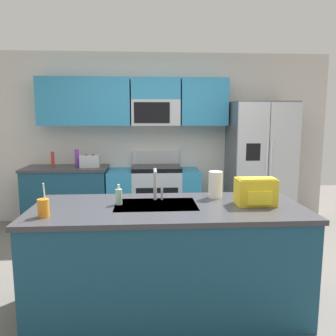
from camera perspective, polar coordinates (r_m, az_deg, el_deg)
name	(u,v)px	position (r m, az deg, el deg)	size (l,w,h in m)	color
ground_plane	(175,279)	(3.58, 1.19, -18.34)	(9.00, 9.00, 0.00)	#66605B
kitchen_wall_unit	(155,127)	(5.27, -2.29, 6.95)	(5.20, 0.43, 2.60)	beige
back_counter	(67,197)	(5.25, -16.70, -4.67)	(1.21, 0.63, 0.90)	navy
range_oven	(154,196)	(5.12, -2.40, -4.73)	(1.36, 0.61, 1.10)	#B7BABF
refrigerator	(259,164)	(5.25, 15.25, 0.65)	(0.90, 0.76, 1.85)	#4C4F54
island_counter	(168,257)	(2.93, -0.01, -14.88)	(2.23, 0.95, 0.90)	navy
toaster	(90,161)	(5.04, -13.10, 1.16)	(0.28, 0.16, 0.18)	#B7BABF
pepper_mill	(53,159)	(5.20, -18.96, 1.38)	(0.05, 0.05, 0.22)	#B2332D
bottle_purple	(77,158)	(5.15, -15.18, 1.65)	(0.06, 0.06, 0.25)	purple
sink_faucet	(156,182)	(2.93, -2.08, -2.31)	(0.09, 0.21, 0.28)	#B7BABF
drink_cup_orange	(43,208)	(2.64, -20.37, -6.33)	(0.08, 0.08, 0.25)	orange
soap_dispenser	(119,196)	(2.84, -8.34, -4.80)	(0.06, 0.06, 0.17)	#A5D8B2
paper_towel_roll	(215,185)	(3.07, 8.04, -2.79)	(0.12, 0.12, 0.24)	white
backpack	(256,191)	(2.89, 14.65, -3.79)	(0.32, 0.22, 0.23)	yellow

